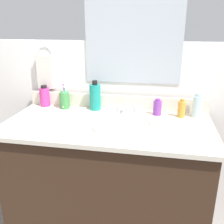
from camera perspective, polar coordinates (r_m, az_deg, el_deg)
The scene contains 16 objects.
vanity_cabinet at distance 1.65m, azimuth -0.96°, elevation -17.24°, with size 1.12×0.52×0.85m, color #382316.
countertop at distance 1.43m, azimuth -1.06°, elevation -3.04°, with size 1.17×0.57×0.02m, color beige.
backsplash at distance 1.66m, azimuth 0.82°, elevation 2.29°, with size 1.17×0.02×0.09m, color beige.
back_wall at distance 1.82m, azimuth 1.12°, elevation -5.28°, with size 2.27×0.04×1.30m, color white.
mirror_panel at distance 1.62m, azimuth 4.78°, elevation 16.36°, with size 0.60×0.01×0.56m, color #B2BCC6.
towel_ring at distance 1.78m, azimuth -14.79°, elevation 12.54°, with size 0.10×0.10×0.01m, color silver.
hand_towel at distance 1.79m, azimuth -14.70°, elevation 8.65°, with size 0.11×0.04×0.22m, color silver.
sink_basin at distance 1.41m, azimuth 2.42°, elevation -4.16°, with size 0.35×0.35×0.11m.
faucet at distance 1.57m, azimuth 3.48°, elevation 0.56°, with size 0.16×0.10×0.08m.
bottle_oil_amber at distance 1.56m, azimuth 15.33°, elevation 0.67°, with size 0.04×0.04×0.11m.
bottle_gel_clear at distance 1.59m, azimuth 18.65°, elevation 1.30°, with size 0.06×0.06×0.15m.
bottle_cream_purple at distance 1.57m, azimuth 10.14°, elevation 0.98°, with size 0.05×0.05×0.10m.
bottle_mouthwash_teal at distance 1.63m, azimuth -3.81°, elevation 3.43°, with size 0.07×0.07×0.19m.
bottle_soap_pink at distance 1.77m, azimuth -14.86°, elevation 3.39°, with size 0.06×0.06×0.14m.
cup_green at distance 1.69m, azimuth -10.60°, elevation 2.71°, with size 0.06×0.08×0.17m.
soap_bar at distance 1.62m, azimuth -7.15°, elevation 0.48°, with size 0.06×0.04×0.02m, color white.
Camera 1 is at (0.27, -1.29, 1.41)m, focal length 40.74 mm.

